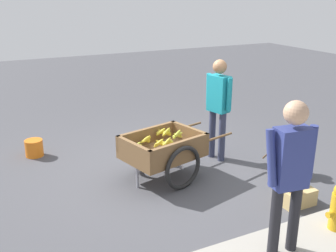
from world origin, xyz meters
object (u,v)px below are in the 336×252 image
(bystander_person, at_px, (290,169))
(fruit_cart, at_px, (163,151))
(dog, at_px, (288,160))
(apple_crate, at_px, (296,195))
(plastic_bucket, at_px, (34,148))
(vendor_person, at_px, (218,101))

(bystander_person, bearing_deg, fruit_cart, -83.79)
(dog, xyz_separation_m, bystander_person, (1.44, 1.51, 0.77))
(apple_crate, bearing_deg, plastic_bucket, -48.81)
(fruit_cart, xyz_separation_m, plastic_bucket, (1.59, -1.73, -0.30))
(fruit_cart, relative_size, plastic_bucket, 5.99)
(vendor_person, height_order, bystander_person, bystander_person)
(bystander_person, bearing_deg, apple_crate, -139.75)
(vendor_person, distance_m, bystander_person, 2.70)
(plastic_bucket, bearing_deg, vendor_person, 151.64)
(dog, relative_size, bystander_person, 0.32)
(vendor_person, relative_size, dog, 3.01)
(dog, bearing_deg, fruit_cart, -24.46)
(fruit_cart, height_order, apple_crate, fruit_cart)
(fruit_cart, distance_m, dog, 1.87)
(apple_crate, bearing_deg, fruit_cart, -50.45)
(dog, height_order, bystander_person, bystander_person)
(fruit_cart, xyz_separation_m, dog, (-1.69, 0.77, -0.17))
(fruit_cart, bearing_deg, bystander_person, 96.21)
(plastic_bucket, relative_size, bystander_person, 0.17)
(plastic_bucket, relative_size, apple_crate, 0.68)
(vendor_person, distance_m, plastic_bucket, 3.18)
(plastic_bucket, bearing_deg, fruit_cart, 132.53)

